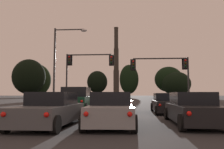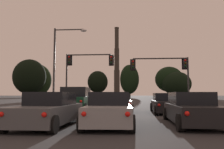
{
  "view_description": "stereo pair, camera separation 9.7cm",
  "coord_description": "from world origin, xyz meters",
  "px_view_note": "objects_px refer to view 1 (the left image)",
  "views": [
    {
      "loc": [
        0.33,
        -1.46,
        1.32
      ],
      "look_at": [
        -1.63,
        28.99,
        4.14
      ],
      "focal_mm": 35.0,
      "sensor_mm": 36.0,
      "label": 1
    },
    {
      "loc": [
        0.42,
        -1.45,
        1.32
      ],
      "look_at": [
        -1.63,
        28.99,
        4.14
      ],
      "focal_mm": 35.0,
      "sensor_mm": 36.0,
      "label": 2
    }
  ],
  "objects_px": {
    "sedan_left_lane_second": "(52,110)",
    "suv_left_lane_front": "(77,100)",
    "sedan_right_lane_front": "(166,104)",
    "smokestack": "(116,69)",
    "street_lamp": "(60,58)",
    "sedan_center_lane_second": "(111,110)",
    "traffic_light_overhead_left": "(82,66)",
    "sedan_right_lane_second": "(193,109)",
    "sedan_center_lane_front": "(120,103)",
    "traffic_light_overhead_right": "(168,69)"
  },
  "relations": [
    {
      "from": "sedan_center_lane_second",
      "to": "traffic_light_overhead_right",
      "type": "height_order",
      "value": "traffic_light_overhead_right"
    },
    {
      "from": "street_lamp",
      "to": "sedan_center_lane_second",
      "type": "bearing_deg",
      "value": -63.18
    },
    {
      "from": "sedan_center_lane_second",
      "to": "traffic_light_overhead_left",
      "type": "relative_size",
      "value": 0.8
    },
    {
      "from": "sedan_right_lane_second",
      "to": "sedan_center_lane_front",
      "type": "xyz_separation_m",
      "value": [
        -3.44,
        7.66,
        0.0
      ]
    },
    {
      "from": "suv_left_lane_front",
      "to": "traffic_light_overhead_left",
      "type": "relative_size",
      "value": 0.84
    },
    {
      "from": "sedan_center_lane_front",
      "to": "traffic_light_overhead_left",
      "type": "height_order",
      "value": "traffic_light_overhead_left"
    },
    {
      "from": "street_lamp",
      "to": "sedan_left_lane_second",
      "type": "bearing_deg",
      "value": -74.08
    },
    {
      "from": "sedan_center_lane_second",
      "to": "traffic_light_overhead_left",
      "type": "bearing_deg",
      "value": 104.82
    },
    {
      "from": "street_lamp",
      "to": "suv_left_lane_front",
      "type": "bearing_deg",
      "value": -60.42
    },
    {
      "from": "sedan_right_lane_second",
      "to": "sedan_left_lane_second",
      "type": "height_order",
      "value": "same"
    },
    {
      "from": "sedan_right_lane_front",
      "to": "smokestack",
      "type": "distance_m",
      "value": 164.19
    },
    {
      "from": "sedan_center_lane_second",
      "to": "street_lamp",
      "type": "relative_size",
      "value": 0.58
    },
    {
      "from": "sedan_center_lane_front",
      "to": "traffic_light_overhead_left",
      "type": "relative_size",
      "value": 0.8
    },
    {
      "from": "sedan_left_lane_second",
      "to": "street_lamp",
      "type": "bearing_deg",
      "value": 107.39
    },
    {
      "from": "sedan_left_lane_second",
      "to": "traffic_light_overhead_left",
      "type": "height_order",
      "value": "traffic_light_overhead_left"
    },
    {
      "from": "sedan_right_lane_second",
      "to": "sedan_left_lane_second",
      "type": "relative_size",
      "value": 1.01
    },
    {
      "from": "suv_left_lane_front",
      "to": "sedan_left_lane_second",
      "type": "bearing_deg",
      "value": -88.16
    },
    {
      "from": "sedan_right_lane_second",
      "to": "smokestack",
      "type": "relative_size",
      "value": 0.08
    },
    {
      "from": "sedan_center_lane_front",
      "to": "suv_left_lane_front",
      "type": "xyz_separation_m",
      "value": [
        -3.21,
        -1.36,
        0.23
      ]
    },
    {
      "from": "sedan_center_lane_second",
      "to": "smokestack",
      "type": "distance_m",
      "value": 170.38
    },
    {
      "from": "sedan_right_lane_second",
      "to": "sedan_right_lane_front",
      "type": "bearing_deg",
      "value": 92.84
    },
    {
      "from": "traffic_light_overhead_right",
      "to": "street_lamp",
      "type": "bearing_deg",
      "value": -171.32
    },
    {
      "from": "sedan_center_lane_second",
      "to": "suv_left_lane_front",
      "type": "xyz_separation_m",
      "value": [
        -3.04,
        6.67,
        0.23
      ]
    },
    {
      "from": "sedan_right_lane_front",
      "to": "smokestack",
      "type": "bearing_deg",
      "value": 96.27
    },
    {
      "from": "sedan_right_lane_front",
      "to": "street_lamp",
      "type": "distance_m",
      "value": 11.88
    },
    {
      "from": "sedan_center_lane_second",
      "to": "smokestack",
      "type": "height_order",
      "value": "smokestack"
    },
    {
      "from": "suv_left_lane_front",
      "to": "sedan_right_lane_second",
      "type": "bearing_deg",
      "value": -45.77
    },
    {
      "from": "sedan_right_lane_front",
      "to": "traffic_light_overhead_left",
      "type": "xyz_separation_m",
      "value": [
        -7.8,
        8.15,
        3.87
      ]
    },
    {
      "from": "sedan_right_lane_front",
      "to": "suv_left_lane_front",
      "type": "height_order",
      "value": "suv_left_lane_front"
    },
    {
      "from": "sedan_left_lane_second",
      "to": "sedan_right_lane_front",
      "type": "bearing_deg",
      "value": 49.53
    },
    {
      "from": "sedan_center_lane_second",
      "to": "traffic_light_overhead_right",
      "type": "relative_size",
      "value": 0.76
    },
    {
      "from": "sedan_center_lane_front",
      "to": "sedan_right_lane_front",
      "type": "bearing_deg",
      "value": -26.4
    },
    {
      "from": "traffic_light_overhead_right",
      "to": "street_lamp",
      "type": "distance_m",
      "value": 11.29
    },
    {
      "from": "sedan_center_lane_second",
      "to": "traffic_light_overhead_right",
      "type": "xyz_separation_m",
      "value": [
        5.08,
        13.63,
        3.38
      ]
    },
    {
      "from": "traffic_light_overhead_right",
      "to": "sedan_left_lane_second",
      "type": "bearing_deg",
      "value": -118.61
    },
    {
      "from": "smokestack",
      "to": "sedan_center_lane_second",
      "type": "bearing_deg",
      "value": -87.53
    },
    {
      "from": "traffic_light_overhead_left",
      "to": "street_lamp",
      "type": "distance_m",
      "value": 3.25
    },
    {
      "from": "traffic_light_overhead_left",
      "to": "smokestack",
      "type": "relative_size",
      "value": 0.1
    },
    {
      "from": "sedan_right_lane_second",
      "to": "suv_left_lane_front",
      "type": "distance_m",
      "value": 9.16
    },
    {
      "from": "sedan_center_lane_second",
      "to": "sedan_right_lane_front",
      "type": "relative_size",
      "value": 0.99
    },
    {
      "from": "sedan_center_lane_front",
      "to": "suv_left_lane_front",
      "type": "height_order",
      "value": "suv_left_lane_front"
    },
    {
      "from": "traffic_light_overhead_left",
      "to": "street_lamp",
      "type": "height_order",
      "value": "street_lamp"
    },
    {
      "from": "sedan_right_lane_second",
      "to": "sedan_center_lane_front",
      "type": "distance_m",
      "value": 8.4
    },
    {
      "from": "sedan_right_lane_front",
      "to": "sedan_center_lane_second",
      "type": "bearing_deg",
      "value": -116.44
    },
    {
      "from": "sedan_center_lane_front",
      "to": "smokestack",
      "type": "distance_m",
      "value": 162.44
    },
    {
      "from": "sedan_left_lane_second",
      "to": "suv_left_lane_front",
      "type": "xyz_separation_m",
      "value": [
        -0.51,
        7.0,
        0.23
      ]
    },
    {
      "from": "sedan_left_lane_second",
      "to": "street_lamp",
      "type": "xyz_separation_m",
      "value": [
        -3.5,
        12.26,
        4.37
      ]
    },
    {
      "from": "suv_left_lane_front",
      "to": "traffic_light_overhead_left",
      "type": "xyz_separation_m",
      "value": [
        -1.2,
        7.93,
        3.64
      ]
    },
    {
      "from": "traffic_light_overhead_right",
      "to": "sedan_center_lane_second",
      "type": "bearing_deg",
      "value": -110.44
    },
    {
      "from": "street_lamp",
      "to": "smokestack",
      "type": "relative_size",
      "value": 0.14
    }
  ]
}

